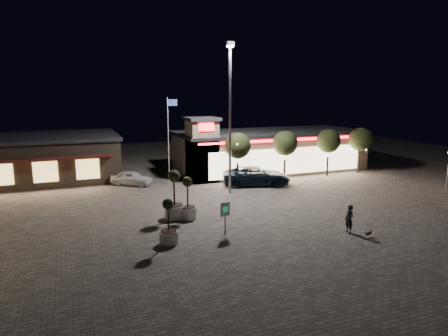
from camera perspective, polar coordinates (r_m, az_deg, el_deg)
name	(u,v)px	position (r m, az deg, el deg)	size (l,w,h in m)	color
ground	(248,225)	(26.13, 3.50, -8.07)	(90.00, 90.00, 0.00)	#72675C
retail_building	(266,150)	(43.57, 6.08, 2.54)	(20.40, 8.40, 6.10)	tan
restaurant_building	(30,158)	(42.95, -25.93, 1.32)	(16.40, 11.00, 4.30)	#382D23
floodlight_pole	(230,110)	(32.88, 0.88, 8.34)	(0.60, 0.40, 12.38)	gray
flagpole	(169,133)	(36.59, -7.83, 4.92)	(0.95, 0.10, 8.00)	white
string_tree_a	(238,146)	(36.72, 1.97, 3.18)	(2.42, 2.42, 4.79)	#332319
string_tree_b	(285,143)	(38.97, 8.74, 3.50)	(2.42, 2.42, 4.79)	#332319
string_tree_c	(328,141)	(41.70, 14.70, 3.75)	(2.42, 2.42, 4.79)	#332319
string_tree_d	(360,139)	(44.17, 18.91, 3.90)	(2.42, 2.42, 4.79)	#332319
pickup_truck	(257,176)	(36.67, 4.68, -1.15)	(2.85, 6.18, 1.72)	black
white_sedan	(132,178)	(37.56, -13.04, -1.42)	(1.56, 3.88, 1.32)	silver
pedestrian	(349,219)	(25.49, 17.45, -6.99)	(0.64, 0.42, 1.75)	black
dog	(369,233)	(25.41, 20.01, -8.68)	(0.48, 0.21, 0.26)	#59514C
planter_left	(188,206)	(27.13, -5.20, -5.39)	(1.18, 1.18, 2.89)	silver
planter_mid	(169,230)	(22.99, -7.93, -8.71)	(1.06, 1.06, 2.61)	silver
planter_right	(174,203)	(27.29, -7.10, -5.04)	(1.36, 1.36, 3.34)	silver
valet_sign	(225,212)	(23.97, 0.17, -6.30)	(0.65, 0.21, 1.99)	gray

